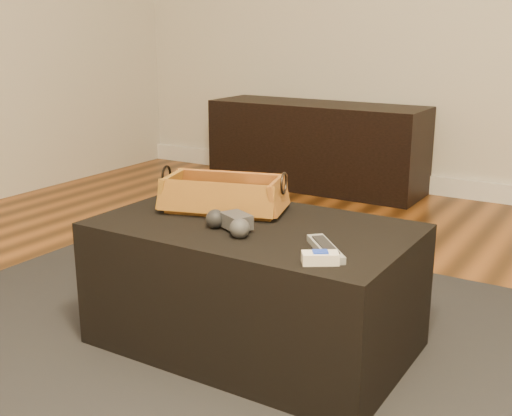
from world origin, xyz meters
The scene contains 11 objects.
floor centered at (0.00, 0.00, -0.01)m, with size 5.00×5.50×0.01m, color brown.
baseboard centered at (0.00, 2.73, 0.06)m, with size 5.00×0.04×0.12m, color white.
media_cabinet centered at (-0.96, 2.51, 0.28)m, with size 1.43×0.45×0.56m, color black.
area_rug centered at (-0.12, 0.33, 0.01)m, with size 2.60×2.00×0.01m, color black.
ottoman centered at (-0.12, 0.38, 0.22)m, with size 1.00×0.60×0.42m, color black.
tv_remote centered at (-0.31, 0.43, 0.46)m, with size 0.22×0.05×0.02m, color black.
cloth_bundle centered at (-0.19, 0.51, 0.48)m, with size 0.12×0.08×0.06m, color tan.
wicker_basket centered at (-0.29, 0.45, 0.48)m, with size 0.46×0.32×0.15m.
game_controller centered at (-0.14, 0.27, 0.46)m, with size 0.19×0.14×0.06m.
silver_remote centered at (0.19, 0.25, 0.44)m, with size 0.18×0.19×0.02m.
cream_gadget centered at (0.22, 0.16, 0.45)m, with size 0.11×0.09×0.04m.
Camera 1 is at (0.91, -1.29, 1.03)m, focal length 45.00 mm.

